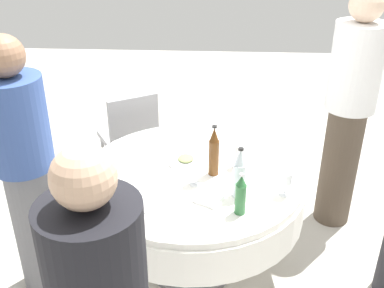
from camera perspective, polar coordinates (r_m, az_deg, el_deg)
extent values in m
plane|color=#B7B2A8|center=(3.22, 0.00, -14.79)|extent=(10.00, 10.00, 0.00)
cylinder|color=white|center=(2.78, 0.00, -3.81)|extent=(1.32, 1.32, 0.04)
cylinder|color=white|center=(2.85, 0.00, -6.03)|extent=(1.35, 1.35, 0.22)
cylinder|color=slate|center=(3.06, 0.00, -11.48)|extent=(0.14, 0.14, 0.48)
cylinder|color=slate|center=(3.21, 0.00, -14.59)|extent=(0.56, 0.56, 0.03)
cylinder|color=#2D6B38|center=(2.39, 5.99, -6.76)|extent=(0.06, 0.06, 0.17)
cone|color=#2D6B38|center=(2.33, 6.13, -4.49)|extent=(0.05, 0.05, 0.05)
cylinder|color=silver|center=(2.32, 6.17, -3.81)|extent=(0.02, 0.02, 0.01)
cylinder|color=#593314|center=(2.70, 2.70, -1.70)|extent=(0.06, 0.06, 0.22)
cone|color=#593314|center=(2.63, 2.77, 1.19)|extent=(0.06, 0.06, 0.09)
cylinder|color=black|center=(2.60, 2.79, 2.15)|extent=(0.03, 0.03, 0.01)
cylinder|color=silver|center=(2.51, 5.84, -4.49)|extent=(0.07, 0.07, 0.20)
cone|color=silver|center=(2.44, 6.01, -1.64)|extent=(0.06, 0.06, 0.09)
cylinder|color=black|center=(2.42, 6.06, -0.62)|extent=(0.03, 0.03, 0.01)
cylinder|color=white|center=(2.61, 11.31, -6.11)|extent=(0.06, 0.06, 0.00)
cylinder|color=white|center=(2.59, 11.39, -5.40)|extent=(0.01, 0.01, 0.07)
cylinder|color=white|center=(2.56, 11.53, -4.11)|extent=(0.07, 0.07, 0.06)
cylinder|color=white|center=(2.83, 5.79, -2.77)|extent=(0.06, 0.06, 0.00)
cylinder|color=white|center=(2.82, 5.82, -2.16)|extent=(0.01, 0.01, 0.07)
cylinder|color=white|center=(2.78, 5.90, -0.86)|extent=(0.07, 0.07, 0.08)
cylinder|color=white|center=(2.65, 0.39, -4.96)|extent=(0.06, 0.06, 0.00)
cylinder|color=white|center=(2.63, 0.39, -4.36)|extent=(0.01, 0.01, 0.06)
cylinder|color=white|center=(2.60, 0.39, -3.21)|extent=(0.07, 0.07, 0.06)
cylinder|color=maroon|center=(2.61, 0.39, -3.54)|extent=(0.06, 0.06, 0.02)
cylinder|color=white|center=(2.87, -0.76, -2.09)|extent=(0.24, 0.24, 0.02)
ellipsoid|color=#8C9E59|center=(2.86, -0.76, -1.77)|extent=(0.11, 0.10, 0.02)
cylinder|color=white|center=(2.52, -5.65, -6.93)|extent=(0.23, 0.23, 0.02)
cube|color=silver|center=(2.74, -9.29, -4.12)|extent=(0.18, 0.04, 0.00)
cube|color=white|center=(2.52, 2.08, -6.69)|extent=(0.18, 0.18, 0.02)
cylinder|color=#4C3F33|center=(3.54, 17.69, -2.63)|extent=(0.26, 0.26, 0.92)
cylinder|color=white|center=(3.25, 19.60, 8.90)|extent=(0.34, 0.34, 0.59)
sphere|color=beige|center=(3.15, 20.79, 15.81)|extent=(0.22, 0.22, 0.22)
cylinder|color=black|center=(1.61, -11.79, -15.30)|extent=(0.34, 0.34, 0.54)
sphere|color=#D8AD8C|center=(1.39, -13.25, -4.03)|extent=(0.20, 0.20, 0.20)
cylinder|color=slate|center=(2.98, -18.62, -9.76)|extent=(0.26, 0.26, 0.87)
cylinder|color=#334C8C|center=(2.63, -20.88, 2.35)|extent=(0.34, 0.34, 0.52)
sphere|color=#8C664C|center=(2.51, -22.31, 10.02)|extent=(0.22, 0.22, 0.22)
cube|color=#99999E|center=(3.84, -7.95, 0.84)|extent=(0.55, 0.55, 0.04)
cube|color=#99999E|center=(3.60, -7.17, 2.66)|extent=(0.24, 0.36, 0.42)
cylinder|color=gray|center=(4.14, -6.36, -0.63)|extent=(0.03, 0.03, 0.43)
cylinder|color=gray|center=(4.05, -10.82, -1.68)|extent=(0.03, 0.03, 0.43)
cylinder|color=gray|center=(3.87, -4.49, -2.76)|extent=(0.03, 0.03, 0.43)
cylinder|color=gray|center=(3.77, -9.24, -3.95)|extent=(0.03, 0.03, 0.43)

